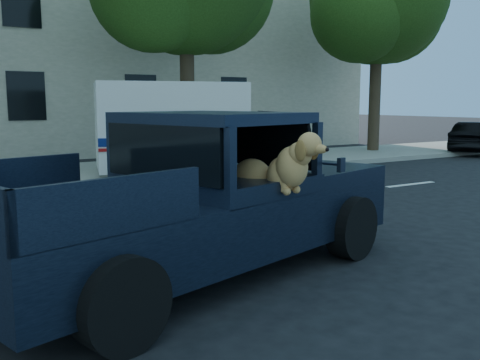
{
  "coord_description": "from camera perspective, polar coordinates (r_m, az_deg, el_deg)",
  "views": [
    {
      "loc": [
        -2.33,
        -5.42,
        2.01
      ],
      "look_at": [
        0.77,
        -0.38,
        1.14
      ],
      "focal_mm": 40.0,
      "sensor_mm": 36.0,
      "label": 1
    }
  ],
  "objects": [
    {
      "name": "pickup_truck",
      "position": [
        6.18,
        -5.11,
        -4.5
      ],
      "size": [
        5.63,
        3.46,
        1.89
      ],
      "rotation": [
        0.0,
        0.0,
        0.28
      ],
      "color": "black",
      "rests_on": "ground"
    },
    {
      "name": "far_sidewalk",
      "position": [
        14.93,
        -22.32,
        0.27
      ],
      "size": [
        60.0,
        4.0,
        0.15
      ],
      "primitive_type": "cube",
      "color": "gray",
      "rests_on": "ground"
    },
    {
      "name": "street_tree_right",
      "position": [
        21.81,
        14.54,
        17.86
      ],
      "size": [
        6.0,
        5.2,
        8.6
      ],
      "color": "#332619",
      "rests_on": "ground"
    },
    {
      "name": "lane_stripes",
      "position": [
        10.03,
        -5.34,
        -3.21
      ],
      "size": [
        21.6,
        0.14,
        0.01
      ],
      "primitive_type": null,
      "color": "silver",
      "rests_on": "ground"
    },
    {
      "name": "building_main",
      "position": [
        22.7,
        -18.37,
        14.23
      ],
      "size": [
        26.0,
        6.0,
        9.0
      ],
      "primitive_type": "cube",
      "color": "beige",
      "rests_on": "ground"
    },
    {
      "name": "mail_truck",
      "position": [
        13.93,
        -6.14,
        4.5
      ],
      "size": [
        4.93,
        3.27,
        2.49
      ],
      "rotation": [
        0.0,
        0.0,
        -0.26
      ],
      "color": "silver",
      "rests_on": "ground"
    },
    {
      "name": "parked_sedan",
      "position": [
        22.78,
        24.07,
        4.12
      ],
      "size": [
        2.62,
        3.97,
        1.24
      ],
      "primitive_type": "imported",
      "rotation": [
        0.0,
        0.0,
        1.95
      ],
      "color": "black",
      "rests_on": "ground"
    },
    {
      "name": "ground",
      "position": [
        6.23,
        -8.03,
        -10.54
      ],
      "size": [
        120.0,
        120.0,
        0.0
      ],
      "primitive_type": "plane",
      "color": "black",
      "rests_on": "ground"
    }
  ]
}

